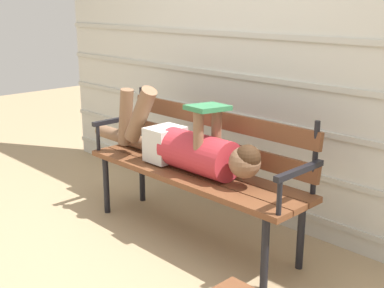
{
  "coord_description": "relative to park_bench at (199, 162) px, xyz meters",
  "views": [
    {
      "loc": [
        2.23,
        -2.06,
        1.54
      ],
      "look_at": [
        0.0,
        0.11,
        0.65
      ],
      "focal_mm": 47.3,
      "sensor_mm": 36.0,
      "label": 1
    }
  ],
  "objects": [
    {
      "name": "park_bench",
      "position": [
        0.0,
        0.0,
        0.0
      ],
      "size": [
        1.68,
        0.45,
        0.9
      ],
      "color": "brown",
      "rests_on": "ground"
    },
    {
      "name": "ground_plane",
      "position": [
        -0.0,
        -0.18,
        -0.52
      ],
      "size": [
        12.0,
        12.0,
        0.0
      ],
      "primitive_type": "plane",
      "color": "tan"
    },
    {
      "name": "house_siding",
      "position": [
        -0.0,
        0.55,
        0.65
      ],
      "size": [
        4.5,
        0.08,
        2.33
      ],
      "color": "beige",
      "rests_on": "ground"
    },
    {
      "name": "reclining_person",
      "position": [
        -0.08,
        -0.07,
        0.11
      ],
      "size": [
        1.67,
        0.26,
        0.52
      ],
      "color": "#B72D38"
    }
  ]
}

